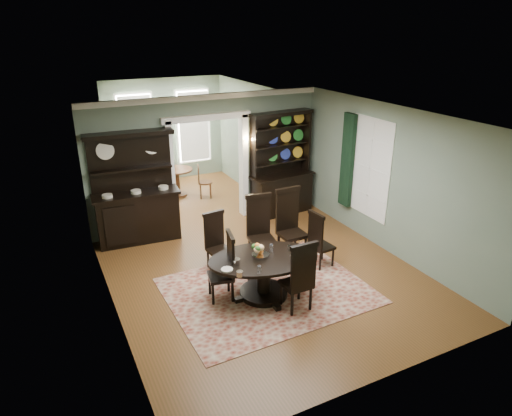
{
  "coord_description": "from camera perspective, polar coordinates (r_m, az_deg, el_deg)",
  "views": [
    {
      "loc": [
        -3.51,
        -6.55,
        4.44
      ],
      "look_at": [
        0.05,
        0.6,
        1.19
      ],
      "focal_mm": 32.0,
      "sensor_mm": 36.0,
      "label": 1
    }
  ],
  "objects": [
    {
      "name": "parlor",
      "position": [
        12.92,
        -10.08,
        8.75
      ],
      "size": [
        3.51,
        3.5,
        3.01
      ],
      "color": "brown",
      "rests_on": "ground"
    },
    {
      "name": "chair_near",
      "position": [
        7.44,
        5.55,
        -8.4
      ],
      "size": [
        0.49,
        0.45,
        1.28
      ],
      "rotation": [
        0.0,
        0.0,
        0.01
      ],
      "color": "black",
      "rests_on": "rug"
    },
    {
      "name": "chair_end_left",
      "position": [
        7.79,
        -3.74,
        -7.13
      ],
      "size": [
        0.5,
        0.52,
        1.21
      ],
      "rotation": [
        0.0,
        0.0,
        1.37
      ],
      "color": "black",
      "rests_on": "rug"
    },
    {
      "name": "wall_sconce",
      "position": [
        10.71,
        -1.03,
        8.39
      ],
      "size": [
        0.27,
        0.21,
        0.21
      ],
      "color": "#BD8532",
      "rests_on": "back_wall_right"
    },
    {
      "name": "chair_far_mid",
      "position": [
        8.98,
        0.47,
        -2.3
      ],
      "size": [
        0.57,
        0.55,
        1.37
      ],
      "rotation": [
        0.0,
        0.0,
        2.99
      ],
      "color": "black",
      "rests_on": "rug"
    },
    {
      "name": "chair_far_right",
      "position": [
        9.16,
        4.21,
        -1.63
      ],
      "size": [
        0.55,
        0.5,
        1.43
      ],
      "rotation": [
        0.0,
        0.0,
        3.15
      ],
      "color": "black",
      "rests_on": "rug"
    },
    {
      "name": "room",
      "position": [
        8.0,
        1.48,
        1.19
      ],
      "size": [
        5.51,
        6.01,
        3.01
      ],
      "color": "brown",
      "rests_on": "ground"
    },
    {
      "name": "welsh_dresser",
      "position": [
        11.25,
        3.15,
        3.86
      ],
      "size": [
        1.66,
        0.73,
        2.51
      ],
      "rotation": [
        0.0,
        0.0,
        0.09
      ],
      "color": "black",
      "rests_on": "floor"
    },
    {
      "name": "parlor_chair_left",
      "position": [
        12.52,
        -11.11,
        3.69
      ],
      "size": [
        0.49,
        0.48,
        1.05
      ],
      "rotation": [
        0.0,
        0.0,
        1.89
      ],
      "color": "#4F2916",
      "rests_on": "parlor_floor"
    },
    {
      "name": "dining_table",
      "position": [
        7.88,
        0.97,
        -7.66
      ],
      "size": [
        2.1,
        2.08,
        0.75
      ],
      "rotation": [
        0.0,
        0.0,
        -0.21
      ],
      "color": "black",
      "rests_on": "rug"
    },
    {
      "name": "doorway_trim",
      "position": [
        10.56,
        -6.07,
        6.54
      ],
      "size": [
        2.08,
        0.25,
        2.57
      ],
      "color": "white",
      "rests_on": "floor"
    },
    {
      "name": "sideboard",
      "position": [
        10.1,
        -14.73,
        0.49
      ],
      "size": [
        1.85,
        0.76,
        2.39
      ],
      "rotation": [
        0.0,
        0.0,
        -0.07
      ],
      "color": "black",
      "rests_on": "floor"
    },
    {
      "name": "chair_end_right",
      "position": [
        8.82,
        7.81,
        -3.81
      ],
      "size": [
        0.44,
        0.46,
        1.15
      ],
      "rotation": [
        0.0,
        0.0,
        -1.47
      ],
      "color": "black",
      "rests_on": "rug"
    },
    {
      "name": "rug",
      "position": [
        8.27,
        1.46,
        -10.26
      ],
      "size": [
        3.49,
        2.74,
        0.01
      ],
      "primitive_type": "cube",
      "rotation": [
        0.0,
        0.0,
        0.02
      ],
      "color": "maroon",
      "rests_on": "floor"
    },
    {
      "name": "centerpiece",
      "position": [
        7.76,
        0.57,
        -5.66
      ],
      "size": [
        1.48,
        0.95,
        0.24
      ],
      "color": "silver",
      "rests_on": "dining_table"
    },
    {
      "name": "right_window",
      "position": [
        10.12,
        12.75,
        5.33
      ],
      "size": [
        0.15,
        1.47,
        2.12
      ],
      "color": "white",
      "rests_on": "wall_right"
    },
    {
      "name": "chair_far_left",
      "position": [
        8.76,
        -5.01,
        -3.9
      ],
      "size": [
        0.46,
        0.44,
        1.15
      ],
      "rotation": [
        0.0,
        0.0,
        3.25
      ],
      "color": "black",
      "rests_on": "rug"
    },
    {
      "name": "parlor_table",
      "position": [
        12.63,
        -9.78,
        3.67
      ],
      "size": [
        0.83,
        0.83,
        0.77
      ],
      "color": "#4F2916",
      "rests_on": "parlor_floor"
    },
    {
      "name": "parlor_chair_right",
      "position": [
        12.41,
        -6.68,
        3.43
      ],
      "size": [
        0.42,
        0.41,
        0.9
      ],
      "rotation": [
        0.0,
        0.0,
        -1.87
      ],
      "color": "#4F2916",
      "rests_on": "parlor_floor"
    }
  ]
}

